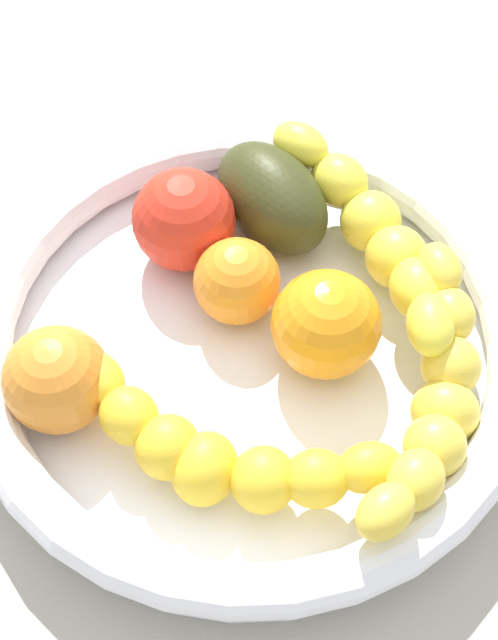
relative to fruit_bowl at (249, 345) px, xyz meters
The scene contains 10 objects.
kitchen_counter 4.19cm from the fruit_bowl, ahead, with size 120.00×120.00×3.00cm, color #A29C8E.
fruit_bowl is the anchor object (origin of this frame).
banana_draped_left 10.45cm from the fruit_bowl, 37.27° to the right, with size 16.16×14.20×5.23cm.
banana_draped_right 8.81cm from the fruit_bowl, behind, with size 7.66×19.90×4.57cm.
banana_arching_top 11.89cm from the fruit_bowl, 102.62° to the right, with size 20.01×6.28×5.72cm.
orange_front 3.92cm from the fruit_bowl, 28.13° to the left, with size 5.36×5.36×5.36cm, color orange.
orange_mid_left 5.33cm from the fruit_bowl, 81.08° to the right, with size 6.46×6.46×6.46cm, color orange.
orange_mid_right 11.77cm from the fruit_bowl, 125.53° to the left, with size 6.15×6.15×6.15cm, color orange.
avocado_dark 10.05cm from the fruit_bowl, ahead, with size 9.08×5.68×6.14cm, color #363A19.
tomato_red 8.94cm from the fruit_bowl, 43.49° to the left, with size 6.54×6.54×6.54cm, color red.
Camera 1 is at (-29.58, -7.76, 53.15)cm, focal length 52.33 mm.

